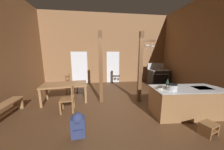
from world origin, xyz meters
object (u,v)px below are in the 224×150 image
(ladderback_chair_near_window, at_px, (69,98))
(stockpot_on_counter, at_px, (172,87))
(bottle_tall_on_counter, at_px, (167,84))
(step_stool, at_px, (208,128))
(dining_table, at_px, (65,86))
(stove_range, at_px, (158,77))
(ladderback_chair_by_post, at_px, (71,84))
(mixing_bowl_on_counter, at_px, (160,88))
(backpack, at_px, (78,124))
(kitchen_island, at_px, (186,101))

(ladderback_chair_near_window, bearing_deg, stockpot_on_counter, -15.35)
(bottle_tall_on_counter, bearing_deg, step_stool, -65.90)
(step_stool, bearing_deg, dining_table, 147.05)
(stove_range, relative_size, dining_table, 0.73)
(dining_table, height_order, stockpot_on_counter, stockpot_on_counter)
(stove_range, distance_m, stockpot_on_counter, 4.17)
(ladderback_chair_by_post, relative_size, mixing_bowl_on_counter, 4.94)
(ladderback_chair_by_post, bearing_deg, stove_range, 11.82)
(backpack, bearing_deg, kitchen_island, 9.74)
(stove_range, distance_m, ladderback_chair_near_window, 5.65)
(ladderback_chair_by_post, bearing_deg, kitchen_island, -32.13)
(stockpot_on_counter, xyz_separation_m, mixing_bowl_on_counter, (-0.31, 0.13, -0.05))
(kitchen_island, bearing_deg, ladderback_chair_near_window, 168.90)
(dining_table, distance_m, stockpot_on_counter, 3.88)
(step_stool, xyz_separation_m, ladderback_chair_near_window, (-3.59, 1.66, 0.27))
(stove_range, height_order, ladderback_chair_near_window, stove_range)
(step_stool, height_order, stockpot_on_counter, stockpot_on_counter)
(ladderback_chair_by_post, relative_size, backpack, 1.59)
(dining_table, bearing_deg, stove_range, 21.32)
(kitchen_island, distance_m, step_stool, 0.98)
(ladderback_chair_by_post, bearing_deg, bottle_tall_on_counter, -35.33)
(stove_range, xyz_separation_m, stockpot_on_counter, (-1.73, -3.76, 0.49))
(step_stool, relative_size, backpack, 0.71)
(stove_range, relative_size, mixing_bowl_on_counter, 6.86)
(step_stool, relative_size, ladderback_chair_near_window, 0.45)
(ladderback_chair_near_window, height_order, ladderback_chair_by_post, same)
(dining_table, distance_m, bottle_tall_on_counter, 3.79)
(kitchen_island, xyz_separation_m, ladderback_chair_near_window, (-3.75, 0.74, 0.01))
(stockpot_on_counter, bearing_deg, ladderback_chair_by_post, 142.13)
(step_stool, bearing_deg, ladderback_chair_by_post, 138.31)
(step_stool, xyz_separation_m, mixing_bowl_on_counter, (-0.78, 0.93, 0.74))
(step_stool, relative_size, ladderback_chair_by_post, 0.45)
(kitchen_island, height_order, mixing_bowl_on_counter, mixing_bowl_on_counter)
(mixing_bowl_on_counter, bearing_deg, step_stool, -50.16)
(dining_table, xyz_separation_m, mixing_bowl_on_counter, (3.14, -1.61, 0.27))
(ladderback_chair_by_post, height_order, mixing_bowl_on_counter, mixing_bowl_on_counter)
(stockpot_on_counter, xyz_separation_m, bottle_tall_on_counter, (0.00, 0.24, 0.02))
(ladderback_chair_near_window, distance_m, mixing_bowl_on_counter, 2.94)
(stove_range, bearing_deg, dining_table, -158.68)
(backpack, bearing_deg, stockpot_on_counter, 9.43)
(step_stool, bearing_deg, mixing_bowl_on_counter, 129.84)
(kitchen_island, height_order, stove_range, stove_range)
(kitchen_island, relative_size, bottle_tall_on_counter, 8.01)
(backpack, xyz_separation_m, bottle_tall_on_counter, (2.64, 0.67, 0.68))
(ladderback_chair_near_window, relative_size, bottle_tall_on_counter, 3.43)
(step_stool, relative_size, mixing_bowl_on_counter, 2.20)
(dining_table, bearing_deg, step_stool, -32.95)
(stove_range, relative_size, backpack, 2.21)
(stockpot_on_counter, bearing_deg, backpack, -170.57)
(ladderback_chair_near_window, bearing_deg, mixing_bowl_on_counter, -14.53)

